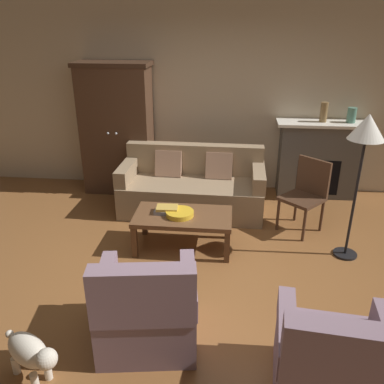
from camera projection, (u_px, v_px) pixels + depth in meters
name	position (u px, v px, depth m)	size (l,w,h in m)	color
ground_plane	(197.00, 277.00, 4.10)	(9.60, 9.60, 0.00)	brown
back_wall	(214.00, 96.00, 5.87)	(7.20, 0.10, 2.80)	beige
fireplace	(317.00, 159.00, 5.82)	(1.26, 0.48, 1.12)	#4C4947
armoire	(117.00, 129.00, 5.88)	(1.06, 0.57, 1.91)	#472D1E
couch	(192.00, 188.00, 5.45)	(1.93, 0.88, 0.86)	#937A5B
coffee_table	(183.00, 219.00, 4.51)	(1.10, 0.60, 0.42)	brown
fruit_bowl	(180.00, 213.00, 4.46)	(0.32, 0.32, 0.06)	gold
book_stack	(166.00, 210.00, 4.52)	(0.27, 0.19, 0.07)	gray
mantel_vase_bronze	(324.00, 112.00, 5.53)	(0.10, 0.10, 0.27)	olive
mantel_vase_jade	(352.00, 115.00, 5.51)	(0.12, 0.12, 0.21)	slate
armchair_near_left	(147.00, 309.00, 3.18)	(0.87, 0.87, 0.88)	gray
armchair_near_right	(334.00, 367.00, 2.66)	(0.84, 0.84, 0.88)	gray
side_chair_wooden	(307.00, 191.00, 4.88)	(0.62, 0.62, 0.90)	#472D1E
floor_lamp	(366.00, 136.00, 3.95)	(0.36, 0.36, 1.60)	black
dog	(31.00, 352.00, 2.86)	(0.51, 0.38, 0.39)	beige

